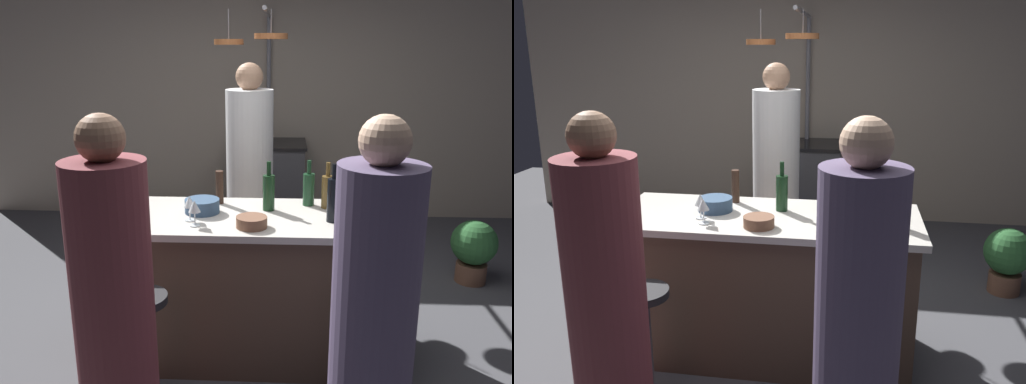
# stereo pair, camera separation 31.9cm
# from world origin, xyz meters

# --- Properties ---
(ground_plane) EXTENTS (9.00, 9.00, 0.00)m
(ground_plane) POSITION_xyz_m (0.00, 0.00, 0.00)
(ground_plane) COLOR #4C4C51
(back_wall) EXTENTS (6.40, 0.16, 2.60)m
(back_wall) POSITION_xyz_m (0.00, 2.85, 1.30)
(back_wall) COLOR #BCAD99
(back_wall) RESTS_ON ground_plane
(kitchen_island) EXTENTS (1.80, 0.72, 0.90)m
(kitchen_island) POSITION_xyz_m (0.00, 0.00, 0.45)
(kitchen_island) COLOR brown
(kitchen_island) RESTS_ON ground_plane
(stove_range) EXTENTS (0.80, 0.64, 0.89)m
(stove_range) POSITION_xyz_m (0.00, 2.45, 0.45)
(stove_range) COLOR #47474C
(stove_range) RESTS_ON ground_plane
(chef) EXTENTS (0.37, 0.37, 1.74)m
(chef) POSITION_xyz_m (-0.10, 1.09, 0.81)
(chef) COLOR white
(chef) RESTS_ON ground_plane
(bar_stool_right) EXTENTS (0.28, 0.28, 0.68)m
(bar_stool_right) POSITION_xyz_m (0.54, -0.62, 0.38)
(bar_stool_right) COLOR #4C4C51
(bar_stool_right) RESTS_ON ground_plane
(guest_right) EXTENTS (0.34, 0.34, 1.63)m
(guest_right) POSITION_xyz_m (0.53, -1.01, 0.75)
(guest_right) COLOR #594C6B
(guest_right) RESTS_ON ground_plane
(bar_stool_left) EXTENTS (0.28, 0.28, 0.68)m
(bar_stool_left) POSITION_xyz_m (-0.53, -0.62, 0.38)
(bar_stool_left) COLOR #4C4C51
(bar_stool_left) RESTS_ON ground_plane
(guest_left) EXTENTS (0.34, 0.34, 1.62)m
(guest_left) POSITION_xyz_m (-0.54, -0.97, 0.75)
(guest_left) COLOR brown
(guest_left) RESTS_ON ground_plane
(overhead_pot_rack) EXTENTS (0.61, 1.35, 2.17)m
(overhead_pot_rack) POSITION_xyz_m (-0.05, 2.01, 1.66)
(overhead_pot_rack) COLOR gray
(overhead_pot_rack) RESTS_ON ground_plane
(potted_plant) EXTENTS (0.36, 0.36, 0.52)m
(potted_plant) POSITION_xyz_m (1.70, 1.09, 0.30)
(potted_plant) COLOR brown
(potted_plant) RESTS_ON ground_plane
(pepper_mill) EXTENTS (0.05, 0.05, 0.21)m
(pepper_mill) POSITION_xyz_m (-0.23, 0.23, 1.01)
(pepper_mill) COLOR #382319
(pepper_mill) RESTS_ON kitchen_island
(wine_bottle_green) EXTENTS (0.07, 0.07, 0.29)m
(wine_bottle_green) POSITION_xyz_m (0.32, 0.22, 1.01)
(wine_bottle_green) COLOR #193D23
(wine_bottle_green) RESTS_ON kitchen_island
(wine_bottle_red) EXTENTS (0.07, 0.07, 0.30)m
(wine_bottle_red) POSITION_xyz_m (0.08, 0.11, 1.02)
(wine_bottle_red) COLOR #143319
(wine_bottle_red) RESTS_ON kitchen_island
(wine_bottle_dark) EXTENTS (0.07, 0.07, 0.33)m
(wine_bottle_dark) POSITION_xyz_m (0.45, -0.09, 1.03)
(wine_bottle_dark) COLOR black
(wine_bottle_dark) RESTS_ON kitchen_island
(wine_bottle_amber) EXTENTS (0.07, 0.07, 0.29)m
(wine_bottle_amber) POSITION_xyz_m (0.44, 0.17, 1.01)
(wine_bottle_amber) COLOR brown
(wine_bottle_amber) RESTS_ON kitchen_island
(wine_bottle_white) EXTENTS (0.07, 0.07, 0.32)m
(wine_bottle_white) POSITION_xyz_m (0.71, -0.07, 1.02)
(wine_bottle_white) COLOR gray
(wine_bottle_white) RESTS_ON kitchen_island
(wine_glass_by_chef) EXTENTS (0.07, 0.07, 0.15)m
(wine_glass_by_chef) POSITION_xyz_m (-0.36, -0.12, 1.01)
(wine_glass_by_chef) COLOR silver
(wine_glass_by_chef) RESTS_ON kitchen_island
(wine_glass_near_left_guest) EXTENTS (0.07, 0.07, 0.15)m
(wine_glass_near_left_guest) POSITION_xyz_m (-0.32, -0.21, 1.01)
(wine_glass_near_left_guest) COLOR silver
(wine_glass_near_left_guest) RESTS_ON kitchen_island
(mixing_bowl_ceramic) EXTENTS (0.18, 0.18, 0.07)m
(mixing_bowl_ceramic) POSITION_xyz_m (0.62, 0.08, 0.93)
(mixing_bowl_ceramic) COLOR silver
(mixing_bowl_ceramic) RESTS_ON kitchen_island
(mixing_bowl_wooden) EXTENTS (0.17, 0.17, 0.06)m
(mixing_bowl_wooden) POSITION_xyz_m (-0.01, -0.21, 0.93)
(mixing_bowl_wooden) COLOR brown
(mixing_bowl_wooden) RESTS_ON kitchen_island
(mixing_bowl_blue) EXTENTS (0.21, 0.21, 0.08)m
(mixing_bowl_blue) POSITION_xyz_m (-0.32, 0.04, 0.94)
(mixing_bowl_blue) COLOR #334C6B
(mixing_bowl_blue) RESTS_ON kitchen_island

